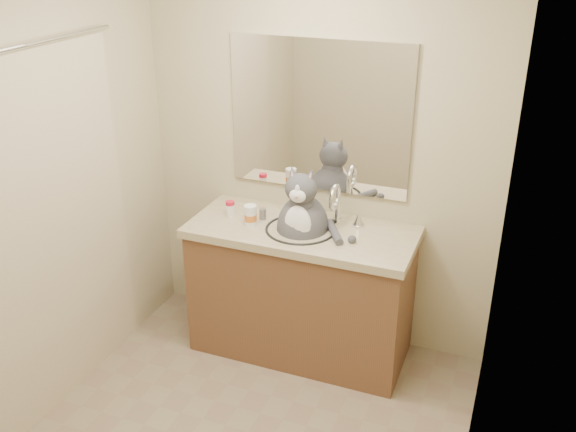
# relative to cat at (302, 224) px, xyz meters

# --- Properties ---
(room) EXTENTS (2.22, 2.52, 2.42)m
(room) POSITION_rel_cat_xyz_m (-0.01, -0.96, 0.32)
(room) COLOR gray
(room) RESTS_ON ground
(vanity) EXTENTS (1.34, 0.59, 1.12)m
(vanity) POSITION_rel_cat_xyz_m (-0.01, 0.01, -0.44)
(vanity) COLOR brown
(vanity) RESTS_ON ground
(mirror) EXTENTS (1.10, 0.02, 0.90)m
(mirror) POSITION_rel_cat_xyz_m (-0.01, 0.28, 0.57)
(mirror) COLOR white
(mirror) RESTS_ON room
(shower_curtain) EXTENTS (0.02, 1.30, 1.93)m
(shower_curtain) POSITION_rel_cat_xyz_m (-1.06, -0.86, 0.15)
(shower_curtain) COLOR beige
(shower_curtain) RESTS_ON ground
(cat) EXTENTS (0.46, 0.36, 0.60)m
(cat) POSITION_rel_cat_xyz_m (0.00, 0.00, 0.00)
(cat) COLOR #4B4B50
(cat) RESTS_ON vanity
(pill_bottle_redcap) EXTENTS (0.06, 0.06, 0.09)m
(pill_bottle_redcap) POSITION_rel_cat_xyz_m (-0.48, 0.02, 0.01)
(pill_bottle_redcap) COLOR white
(pill_bottle_redcap) RESTS_ON vanity
(pill_bottle_orange) EXTENTS (0.10, 0.10, 0.13)m
(pill_bottle_orange) POSITION_rel_cat_xyz_m (-0.30, -0.06, 0.03)
(pill_bottle_orange) COLOR white
(pill_bottle_orange) RESTS_ON vanity
(grey_canister) EXTENTS (0.05, 0.05, 0.07)m
(grey_canister) POSITION_rel_cat_xyz_m (-0.27, 0.04, -0.00)
(grey_canister) COLOR gray
(grey_canister) RESTS_ON vanity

